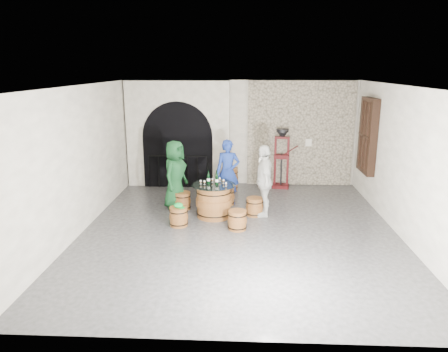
{
  "coord_description": "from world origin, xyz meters",
  "views": [
    {
      "loc": [
        0.09,
        -8.97,
        3.59
      ],
      "look_at": [
        -0.38,
        0.82,
        1.05
      ],
      "focal_mm": 34.0,
      "sensor_mm": 36.0,
      "label": 1
    }
  ],
  "objects_px": {
    "person_green": "(175,175)",
    "wine_bottle_center": "(217,179)",
    "corking_press": "(282,154)",
    "wine_bottle_right": "(217,178)",
    "barrel_table": "(214,201)",
    "barrel_stool_left": "(182,201)",
    "person_blue": "(228,172)",
    "barrel_stool_near_left": "(179,217)",
    "barrel_stool_near_right": "(237,220)",
    "side_barrel": "(230,179)",
    "person_white": "(264,181)",
    "wine_bottle_left": "(208,178)",
    "barrel_stool_far": "(226,196)",
    "barrel_stool_right": "(255,207)"
  },
  "relations": [
    {
      "from": "barrel_table",
      "to": "barrel_stool_left",
      "type": "distance_m",
      "value": 1.03
    },
    {
      "from": "barrel_table",
      "to": "person_white",
      "type": "distance_m",
      "value": 1.32
    },
    {
      "from": "wine_bottle_center",
      "to": "corking_press",
      "type": "relative_size",
      "value": 0.18
    },
    {
      "from": "person_white",
      "to": "barrel_stool_far",
      "type": "bearing_deg",
      "value": -135.11
    },
    {
      "from": "person_blue",
      "to": "side_barrel",
      "type": "bearing_deg",
      "value": 90.02
    },
    {
      "from": "barrel_stool_right",
      "to": "wine_bottle_center",
      "type": "distance_m",
      "value": 1.18
    },
    {
      "from": "barrel_table",
      "to": "wine_bottle_center",
      "type": "distance_m",
      "value": 0.55
    },
    {
      "from": "barrel_stool_far",
      "to": "barrel_stool_right",
      "type": "distance_m",
      "value": 1.11
    },
    {
      "from": "wine_bottle_right",
      "to": "wine_bottle_center",
      "type": "bearing_deg",
      "value": -83.89
    },
    {
      "from": "barrel_stool_near_left",
      "to": "person_green",
      "type": "relative_size",
      "value": 0.25
    },
    {
      "from": "person_white",
      "to": "wine_bottle_left",
      "type": "relative_size",
      "value": 5.46
    },
    {
      "from": "barrel_stool_left",
      "to": "wine_bottle_right",
      "type": "distance_m",
      "value": 1.24
    },
    {
      "from": "barrel_stool_left",
      "to": "barrel_stool_right",
      "type": "distance_m",
      "value": 1.9
    },
    {
      "from": "barrel_stool_right",
      "to": "person_blue",
      "type": "distance_m",
      "value": 1.34
    },
    {
      "from": "person_green",
      "to": "corking_press",
      "type": "relative_size",
      "value": 0.99
    },
    {
      "from": "barrel_stool_far",
      "to": "person_green",
      "type": "relative_size",
      "value": 0.25
    },
    {
      "from": "person_green",
      "to": "person_white",
      "type": "bearing_deg",
      "value": -82.48
    },
    {
      "from": "barrel_stool_near_right",
      "to": "side_barrel",
      "type": "bearing_deg",
      "value": 95.14
    },
    {
      "from": "barrel_stool_left",
      "to": "barrel_stool_near_left",
      "type": "xyz_separation_m",
      "value": [
        0.08,
        -1.19,
        0.0
      ]
    },
    {
      "from": "barrel_stool_near_left",
      "to": "person_green",
      "type": "height_order",
      "value": "person_green"
    },
    {
      "from": "barrel_stool_near_left",
      "to": "wine_bottle_right",
      "type": "bearing_deg",
      "value": 42.98
    },
    {
      "from": "person_green",
      "to": "wine_bottle_right",
      "type": "bearing_deg",
      "value": -96.2
    },
    {
      "from": "barrel_stool_right",
      "to": "wine_bottle_left",
      "type": "bearing_deg",
      "value": -177.02
    },
    {
      "from": "barrel_table",
      "to": "corking_press",
      "type": "bearing_deg",
      "value": 55.4
    },
    {
      "from": "person_blue",
      "to": "side_barrel",
      "type": "height_order",
      "value": "person_blue"
    },
    {
      "from": "barrel_stool_near_left",
      "to": "barrel_stool_far",
      "type": "bearing_deg",
      "value": 57.45
    },
    {
      "from": "wine_bottle_center",
      "to": "barrel_stool_left",
      "type": "bearing_deg",
      "value": 150.3
    },
    {
      "from": "barrel_stool_left",
      "to": "barrel_table",
      "type": "bearing_deg",
      "value": -32.39
    },
    {
      "from": "barrel_stool_near_right",
      "to": "wine_bottle_left",
      "type": "relative_size",
      "value": 1.38
    },
    {
      "from": "barrel_table",
      "to": "wine_bottle_right",
      "type": "height_order",
      "value": "wine_bottle_right"
    },
    {
      "from": "barrel_table",
      "to": "barrel_stool_near_left",
      "type": "bearing_deg",
      "value": -139.71
    },
    {
      "from": "barrel_stool_near_right",
      "to": "person_white",
      "type": "xyz_separation_m",
      "value": [
        0.62,
        0.99,
        0.67
      ]
    },
    {
      "from": "barrel_stool_near_left",
      "to": "side_barrel",
      "type": "bearing_deg",
      "value": 70.13
    },
    {
      "from": "barrel_stool_far",
      "to": "person_green",
      "type": "bearing_deg",
      "value": -166.58
    },
    {
      "from": "wine_bottle_right",
      "to": "corking_press",
      "type": "distance_m",
      "value": 3.13
    },
    {
      "from": "side_barrel",
      "to": "barrel_table",
      "type": "bearing_deg",
      "value": -97.51
    },
    {
      "from": "barrel_stool_near_left",
      "to": "person_blue",
      "type": "xyz_separation_m",
      "value": [
        1.07,
        1.74,
        0.64
      ]
    },
    {
      "from": "barrel_stool_left",
      "to": "corking_press",
      "type": "distance_m",
      "value": 3.56
    },
    {
      "from": "person_blue",
      "to": "barrel_stool_near_left",
      "type": "bearing_deg",
      "value": -121.2
    },
    {
      "from": "person_white",
      "to": "wine_bottle_center",
      "type": "distance_m",
      "value": 1.15
    },
    {
      "from": "barrel_stool_right",
      "to": "person_green",
      "type": "xyz_separation_m",
      "value": [
        -2.04,
        0.52,
        0.67
      ]
    },
    {
      "from": "barrel_stool_near_left",
      "to": "side_barrel",
      "type": "xyz_separation_m",
      "value": [
        1.08,
        2.98,
        0.12
      ]
    },
    {
      "from": "wine_bottle_right",
      "to": "barrel_stool_near_left",
      "type": "bearing_deg",
      "value": -137.02
    },
    {
      "from": "person_green",
      "to": "wine_bottle_right",
      "type": "relative_size",
      "value": 5.46
    },
    {
      "from": "barrel_stool_near_right",
      "to": "wine_bottle_center",
      "type": "distance_m",
      "value": 1.22
    },
    {
      "from": "person_green",
      "to": "wine_bottle_center",
      "type": "bearing_deg",
      "value": -100.43
    },
    {
      "from": "barrel_stool_near_left",
      "to": "person_blue",
      "type": "relative_size",
      "value": 0.26
    },
    {
      "from": "barrel_stool_near_right",
      "to": "wine_bottle_left",
      "type": "bearing_deg",
      "value": 128.7
    },
    {
      "from": "barrel_stool_left",
      "to": "barrel_stool_near_right",
      "type": "bearing_deg",
      "value": -43.31
    },
    {
      "from": "person_blue",
      "to": "wine_bottle_right",
      "type": "height_order",
      "value": "person_blue"
    }
  ]
}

